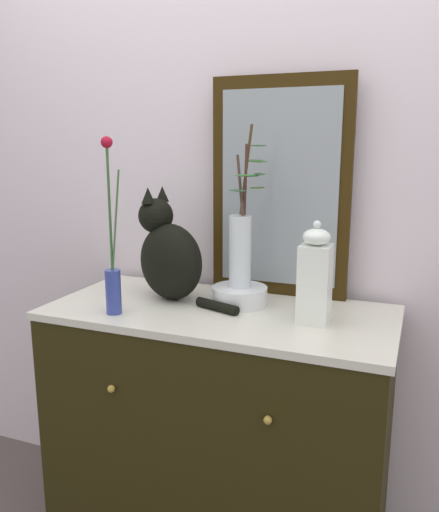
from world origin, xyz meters
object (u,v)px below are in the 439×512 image
(vase_slim_green, at_px, (113,271))
(bowl_porcelain, at_px, (240,296))
(sideboard, at_px, (219,436))
(jar_lidded_porcelain, at_px, (315,277))
(cat_sitting, at_px, (169,255))
(mirror_leaning, at_px, (280,189))
(vase_glass_clear, at_px, (241,242))

(vase_slim_green, relative_size, bowl_porcelain, 2.98)
(sideboard, distance_m, jar_lidded_porcelain, 0.69)
(cat_sitting, height_order, bowl_porcelain, cat_sitting)
(vase_slim_green, bearing_deg, bowl_porcelain, 34.84)
(sideboard, xyz_separation_m, mirror_leaning, (0.13, 0.25, 0.85))
(sideboard, height_order, bowl_porcelain, bowl_porcelain)
(vase_glass_clear, bearing_deg, mirror_leaning, 64.96)
(sideboard, relative_size, mirror_leaning, 1.49)
(vase_glass_clear, bearing_deg, jar_lidded_porcelain, -17.94)
(vase_slim_green, distance_m, jar_lidded_porcelain, 0.63)
(mirror_leaning, bearing_deg, sideboard, -117.74)
(jar_lidded_porcelain, bearing_deg, vase_slim_green, -165.82)
(sideboard, bearing_deg, mirror_leaning, 62.26)
(jar_lidded_porcelain, bearing_deg, cat_sitting, 173.36)
(sideboard, relative_size, bowl_porcelain, 6.09)
(vase_glass_clear, bearing_deg, cat_sitting, -174.38)
(sideboard, relative_size, jar_lidded_porcelain, 3.63)
(mirror_leaning, bearing_deg, bowl_porcelain, -115.65)
(mirror_leaning, relative_size, vase_glass_clear, 1.43)
(mirror_leaning, height_order, cat_sitting, mirror_leaning)
(cat_sitting, bearing_deg, bowl_porcelain, 5.28)
(cat_sitting, distance_m, bowl_porcelain, 0.29)
(cat_sitting, relative_size, vase_glass_clear, 0.80)
(sideboard, height_order, cat_sitting, cat_sitting)
(sideboard, height_order, vase_slim_green, vase_slim_green)
(bowl_porcelain, bearing_deg, cat_sitting, -174.72)
(cat_sitting, xyz_separation_m, vase_slim_green, (-0.09, -0.22, -0.02))
(mirror_leaning, xyz_separation_m, vase_glass_clear, (-0.08, -0.17, -0.17))
(bowl_porcelain, bearing_deg, vase_glass_clear, 30.47)
(bowl_porcelain, xyz_separation_m, jar_lidded_porcelain, (0.27, -0.08, 0.11))
(sideboard, height_order, vase_glass_clear, vase_glass_clear)
(bowl_porcelain, xyz_separation_m, vase_glass_clear, (0.00, 0.00, 0.18))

